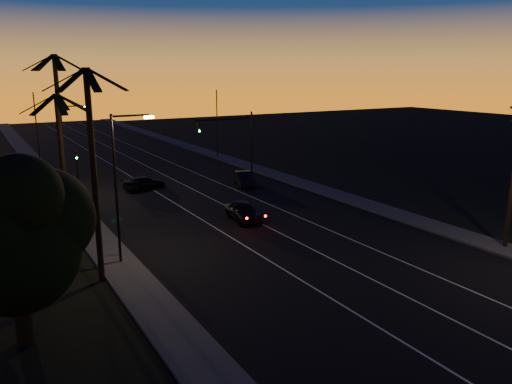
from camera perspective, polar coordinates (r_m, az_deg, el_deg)
road at (r=44.12m, az=-4.80°, el=-1.30°), size 20.00×170.00×0.01m
sidewalk_left at (r=40.79m, az=-19.18°, el=-3.17°), size 2.40×170.00×0.16m
sidewalk_right at (r=49.77m, az=6.92°, el=0.45°), size 2.40×170.00×0.16m
lane_stripe_left at (r=42.97m, az=-8.42°, el=-1.79°), size 0.12×160.00×0.01m
lane_stripe_mid at (r=44.32m, az=-4.22°, el=-1.21°), size 0.12×160.00×0.01m
lane_stripe_right at (r=45.91m, az=-0.29°, el=-0.65°), size 0.12×160.00×0.01m
bushy_tree at (r=22.46m, az=-25.57°, el=-4.13°), size 6.30×5.30×8.30m
palm_near at (r=27.50m, az=-18.20°, el=4.05°), size 4.25×4.16×11.53m
palm_mid at (r=33.36m, az=-21.32°, el=3.94°), size 4.25×4.16×10.03m
palm_far at (r=39.23m, az=-21.47°, el=7.25°), size 4.25×4.16×12.53m
streetlight_left_near at (r=30.15m, az=-15.25°, el=1.65°), size 2.55×0.26×9.00m
streetlight_left_far at (r=47.60m, az=-20.95°, el=5.15°), size 2.55×0.26×8.50m
street_sign at (r=31.99m, az=-15.49°, el=-4.49°), size 0.70×0.06×2.60m
signal_mast at (r=55.16m, az=-2.66°, el=6.78°), size 7.10×0.41×7.00m
signal_post at (r=50.06m, az=-19.79°, el=3.10°), size 0.28×0.37×4.20m
far_pole_left at (r=64.36m, az=-23.75°, el=6.38°), size 0.14×0.14×9.00m
far_pole_right at (r=67.58m, az=-4.48°, el=7.77°), size 0.14×0.14×9.00m
lead_car at (r=38.75m, az=-1.47°, el=-2.22°), size 2.30×5.03×1.48m
right_car at (r=50.63m, az=-1.40°, el=1.52°), size 2.68×4.55×1.42m
cross_car at (r=50.16m, az=-12.63°, el=1.00°), size 4.81×3.29×1.29m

